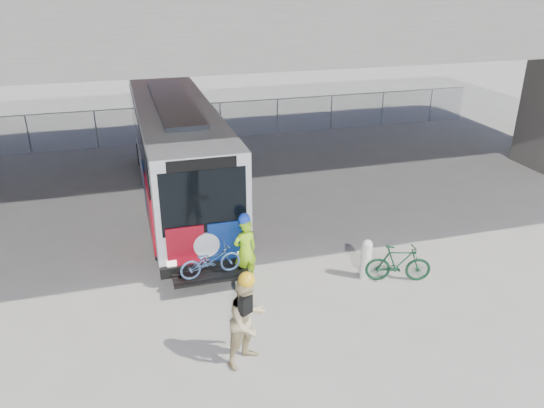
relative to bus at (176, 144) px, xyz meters
name	(u,v)px	position (x,y,z in m)	size (l,w,h in m)	color
ground	(265,248)	(2.00, -4.70, -2.11)	(160.00, 160.00, 0.00)	#9E9991
bus	(176,144)	(0.00, 0.00, 0.00)	(2.67, 12.95, 3.69)	silver
overpass	(231,13)	(2.00, -0.70, 4.44)	(40.00, 16.00, 7.95)	#605E59
chainlink_fence	(200,112)	(2.00, 7.30, -0.69)	(30.00, 0.06, 30.00)	gray
bollard	(366,257)	(4.19, -7.10, -1.49)	(0.30, 0.30, 1.16)	white
cyclist_hivis	(245,249)	(0.99, -6.33, -1.14)	(0.75, 0.58, 2.01)	#90D516
cyclist_tan	(248,321)	(0.27, -9.54, -1.07)	(1.23, 1.16, 2.20)	#CBB582
bike_parked	(398,263)	(4.96, -7.50, -1.58)	(0.50, 1.78, 1.07)	#123A22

